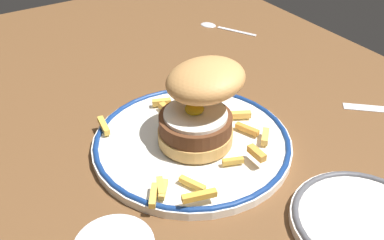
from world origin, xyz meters
The scene contains 6 objects.
ground_plane centered at (0.00, 0.00, -2.00)cm, with size 144.06×86.45×4.00cm, color brown.
dinner_plate centered at (-5.81, -3.54, 0.84)cm, with size 28.17×28.17×1.60cm.
burger centered at (-5.48, -2.39, 7.27)cm, with size 15.42×15.48×11.84cm.
fries_pile centered at (-5.99, -2.56, 2.21)cm, with size 24.57×21.92×1.96cm.
side_plate centered at (17.20, 5.07, 0.83)cm, with size 16.48×16.48×1.60cm.
spoon centered at (-39.26, 23.36, 0.36)cm, with size 12.54×7.74×0.90cm.
Camera 1 is at (36.14, -29.96, 39.45)cm, focal length 41.37 mm.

